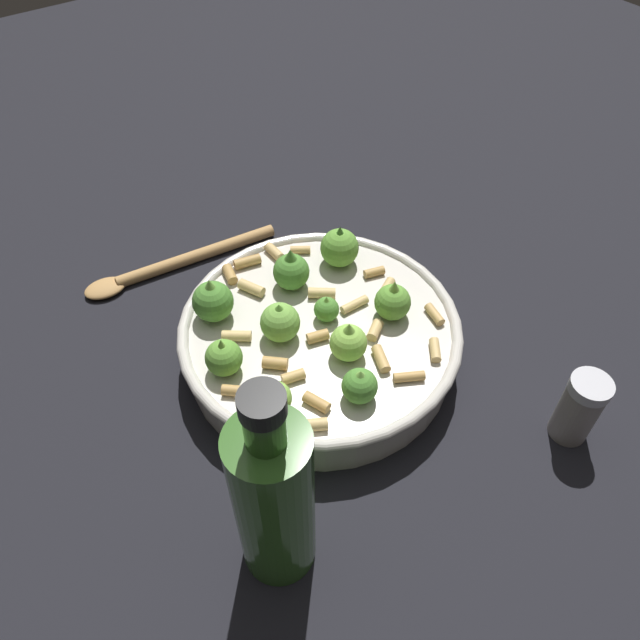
# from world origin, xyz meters

# --- Properties ---
(ground_plane) EXTENTS (2.40, 2.40, 0.00)m
(ground_plane) POSITION_xyz_m (0.00, 0.00, 0.00)
(ground_plane) COLOR black
(cooking_pan) EXTENTS (0.31, 0.31, 0.11)m
(cooking_pan) POSITION_xyz_m (-0.00, -0.00, 0.04)
(cooking_pan) COLOR beige
(cooking_pan) RESTS_ON ground
(pepper_shaker) EXTENTS (0.04, 0.04, 0.08)m
(pepper_shaker) POSITION_xyz_m (0.23, 0.15, 0.04)
(pepper_shaker) COLOR gray
(pepper_shaker) RESTS_ON ground
(olive_oil_bottle) EXTENTS (0.07, 0.07, 0.24)m
(olive_oil_bottle) POSITION_xyz_m (0.16, -0.16, 0.10)
(olive_oil_bottle) COLOR #336023
(olive_oil_bottle) RESTS_ON ground
(wooden_spoon) EXTENTS (0.06, 0.26, 0.02)m
(wooden_spoon) POSITION_xyz_m (-0.23, -0.07, 0.01)
(wooden_spoon) COLOR #B2844C
(wooden_spoon) RESTS_ON ground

